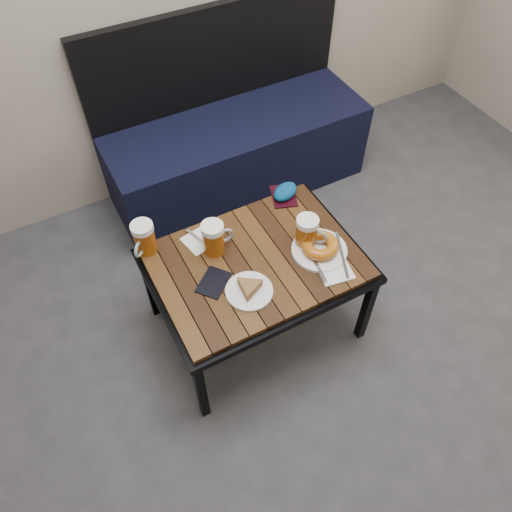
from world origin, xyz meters
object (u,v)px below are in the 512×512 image
knit_pouch (285,192)px  passport_navy (214,282)px  beer_mug_centre (214,238)px  beer_mug_right (307,232)px  plate_bagel (320,248)px  passport_burgundy (284,196)px  bench (235,146)px  plate_pie (249,289)px  cafe_table (256,267)px  beer_mug_left (144,238)px

knit_pouch → passport_navy: bearing=-149.7°
beer_mug_centre → knit_pouch: beer_mug_centre is taller
beer_mug_right → passport_navy: size_ratio=1.07×
plate_bagel → passport_navy: (-0.44, 0.06, -0.02)m
passport_burgundy → bench: bearing=102.7°
plate_pie → knit_pouch: bearing=45.2°
beer_mug_right → bench: bearing=125.8°
bench → knit_pouch: (-0.07, -0.64, 0.23)m
cafe_table → beer_mug_centre: beer_mug_centre is taller
cafe_table → plate_pie: size_ratio=4.63×
beer_mug_centre → plate_pie: 0.26m
bench → beer_mug_left: bearing=-138.0°
plate_pie → plate_bagel: plate_bagel is taller
beer_mug_right → plate_bagel: beer_mug_right is taller
passport_navy → beer_mug_left: bearing=171.6°
beer_mug_left → beer_mug_right: same height
beer_mug_left → plate_bagel: (0.61, -0.34, -0.05)m
plate_pie → plate_bagel: (0.34, 0.04, 0.01)m
knit_pouch → bench: bearing=83.9°
plate_bagel → passport_navy: 0.45m
beer_mug_left → beer_mug_centre: bearing=107.4°
beer_mug_centre → passport_burgundy: size_ratio=1.02×
plate_pie → plate_bagel: bearing=7.1°
bench → passport_burgundy: bearing=-96.7°
beer_mug_left → beer_mug_centre: beer_mug_centre is taller
passport_navy → knit_pouch: (0.48, 0.28, 0.02)m
passport_navy → knit_pouch: size_ratio=1.06×
bench → beer_mug_right: bench is taller
plate_bagel → passport_navy: size_ratio=2.14×
cafe_table → knit_pouch: knit_pouch is taller
cafe_table → plate_bagel: size_ratio=2.93×
beer_mug_centre → passport_navy: beer_mug_centre is taller
bench → cafe_table: bearing=-111.4°
beer_mug_centre → beer_mug_right: (0.34, -0.15, -0.00)m
beer_mug_right → cafe_table: bearing=-141.0°
beer_mug_right → plate_bagel: bearing=-23.1°
cafe_table → passport_navy: size_ratio=6.26×
plate_bagel → beer_mug_right: bearing=112.9°
beer_mug_centre → plate_pie: size_ratio=0.80×
passport_burgundy → plate_bagel: bearing=-76.0°
beer_mug_centre → passport_burgundy: 0.42m
beer_mug_left → passport_burgundy: size_ratio=1.01×
plate_pie → passport_navy: (-0.10, 0.10, -0.02)m
beer_mug_left → passport_navy: bearing=76.5°
plate_bagel → cafe_table: bearing=162.0°
beer_mug_right → passport_burgundy: 0.29m
cafe_table → passport_navy: (-0.20, -0.02, 0.05)m
cafe_table → plate_bagel: plate_bagel is taller
beer_mug_right → knit_pouch: size_ratio=1.13×
beer_mug_centre → passport_navy: bearing=-118.0°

